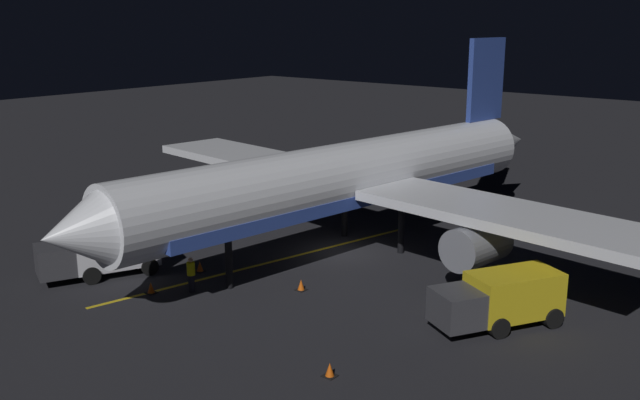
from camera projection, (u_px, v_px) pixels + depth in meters
ground_plane at (342, 255)px, 41.12m from camera, size 180.00×180.00×0.20m
apron_guide_stripe at (267, 263)px, 39.40m from camera, size 4.36×19.84×0.01m
airliner at (350, 179)px, 40.45m from camera, size 34.63×35.57×11.70m
baggage_truck at (103, 254)px, 37.25m from camera, size 4.25×6.31×2.22m
catering_truck at (502, 300)px, 31.09m from camera, size 4.58×6.01×2.37m
ground_crew_worker at (191, 274)px, 35.13m from camera, size 0.40×0.40×1.74m
traffic_cone_near_left at (330, 370)px, 26.94m from camera, size 0.50×0.50×0.55m
traffic_cone_near_right at (151, 288)px, 35.07m from camera, size 0.50×0.50×0.55m
traffic_cone_under_wing at (301, 285)px, 35.45m from camera, size 0.50×0.50×0.55m
traffic_cone_far at (200, 267)px, 38.06m from camera, size 0.50×0.50×0.55m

